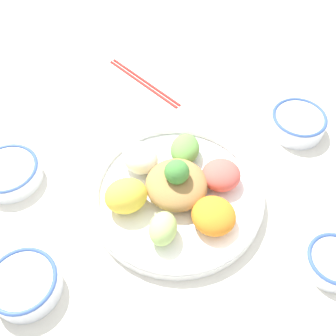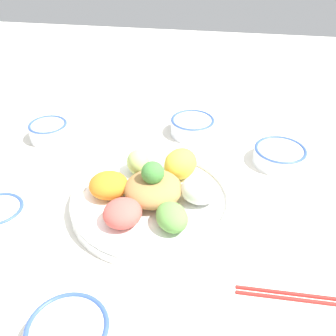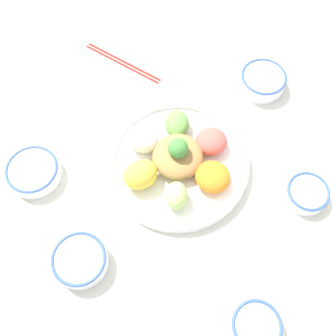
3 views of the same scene
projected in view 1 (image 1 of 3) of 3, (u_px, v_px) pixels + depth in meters
ground_plane at (166, 189)px, 0.76m from camera, size 2.40×2.40×0.00m
salad_platter at (174, 191)px, 0.72m from camera, size 0.33×0.33×0.11m
sauce_bowl_red at (9, 172)px, 0.75m from camera, size 0.12×0.12×0.04m
rice_bowl_blue at (334, 261)px, 0.65m from camera, size 0.09×0.09×0.03m
rice_bowl_plain at (25, 284)px, 0.62m from camera, size 0.11×0.11×0.04m
sauce_bowl_far at (298, 122)px, 0.83m from camera, size 0.11×0.11×0.04m
chopsticks_pair_near at (144, 82)px, 0.93m from camera, size 0.23×0.02×0.01m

